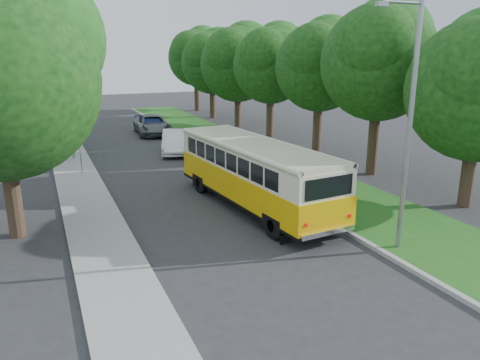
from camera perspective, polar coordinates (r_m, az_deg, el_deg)
name	(u,v)px	position (r m, az deg, el deg)	size (l,w,h in m)	color
ground	(251,243)	(16.52, 1.37, -7.71)	(120.00, 120.00, 0.00)	#2B2B2D
curb	(276,191)	(22.21, 4.38, -1.36)	(0.20, 70.00, 0.15)	gray
grass_verge	(318,186)	(23.37, 9.49, -0.70)	(4.50, 70.00, 0.13)	#215316
sidewalk	(92,216)	(19.90, -17.61, -4.16)	(2.20, 70.00, 0.12)	gray
treeline	(183,59)	(33.15, -6.98, 14.43)	(24.27, 41.91, 9.46)	#332319
lamppost_near	(408,122)	(15.62, 19.77, 6.71)	(1.71, 0.16, 8.00)	gray
lamppost_far	(66,92)	(29.90, -20.48, 9.99)	(1.71, 0.16, 7.50)	gray
warning_sign	(79,144)	(26.24, -18.98, 4.15)	(0.56, 0.10, 2.50)	gray
vintage_bus	(255,175)	(19.61, 1.78, 0.58)	(2.52, 9.81, 2.91)	#F2B307
car_silver	(199,149)	(28.92, -5.01, 3.80)	(1.54, 3.83, 1.31)	#A5A4A9
car_white	(175,142)	(30.89, -7.90, 4.64)	(1.57, 4.51, 1.49)	silver
car_blue	(152,126)	(38.15, -10.67, 6.50)	(1.90, 4.68, 1.36)	navy
car_grey	(152,125)	(38.21, -10.65, 6.62)	(2.49, 5.41, 1.50)	#585B5F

